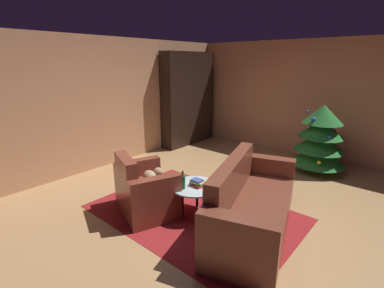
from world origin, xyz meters
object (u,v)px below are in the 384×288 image
(decorated_tree, at_px, (320,139))
(bookshelf_unit, at_px, (191,99))
(book_stack_on_table, at_px, (198,183))
(armchair_red, at_px, (145,192))
(coffee_table, at_px, (195,188))
(bottle_on_table, at_px, (183,182))
(couch_red, at_px, (251,207))

(decorated_tree, bearing_deg, bookshelf_unit, -178.92)
(book_stack_on_table, bearing_deg, armchair_red, -144.07)
(coffee_table, bearing_deg, armchair_red, -144.35)
(armchair_red, xyz_separation_m, coffee_table, (0.58, 0.42, 0.08))
(bookshelf_unit, distance_m, book_stack_on_table, 3.72)
(bottle_on_table, bearing_deg, couch_red, 22.44)
(bookshelf_unit, height_order, couch_red, bookshelf_unit)
(couch_red, distance_m, bottle_on_table, 0.94)
(coffee_table, height_order, book_stack_on_table, book_stack_on_table)
(coffee_table, bearing_deg, bottle_on_table, -110.80)
(couch_red, distance_m, book_stack_on_table, 0.78)
(armchair_red, height_order, couch_red, couch_red)
(bookshelf_unit, distance_m, bottle_on_table, 3.80)
(book_stack_on_table, bearing_deg, bottle_on_table, -115.46)
(book_stack_on_table, xyz_separation_m, bottle_on_table, (-0.09, -0.20, 0.06))
(coffee_table, relative_size, bottle_on_table, 2.69)
(bottle_on_table, bearing_deg, coffee_table, 69.20)
(decorated_tree, bearing_deg, couch_red, -89.75)
(bookshelf_unit, xyz_separation_m, couch_red, (3.21, -2.56, -0.84))
(bookshelf_unit, xyz_separation_m, decorated_tree, (3.20, 0.06, -0.50))
(book_stack_on_table, relative_size, decorated_tree, 0.16)
(armchair_red, height_order, decorated_tree, decorated_tree)
(couch_red, distance_m, coffee_table, 0.80)
(coffee_table, xyz_separation_m, bottle_on_table, (-0.07, -0.17, 0.14))
(bottle_on_table, bearing_deg, decorated_tree, 74.32)
(couch_red, height_order, decorated_tree, decorated_tree)
(armchair_red, relative_size, bottle_on_table, 4.35)
(coffee_table, relative_size, decorated_tree, 0.52)
(couch_red, bearing_deg, bottle_on_table, -157.56)
(bookshelf_unit, bearing_deg, coffee_table, -48.41)
(decorated_tree, bearing_deg, bottle_on_table, -105.68)
(bookshelf_unit, height_order, decorated_tree, bookshelf_unit)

